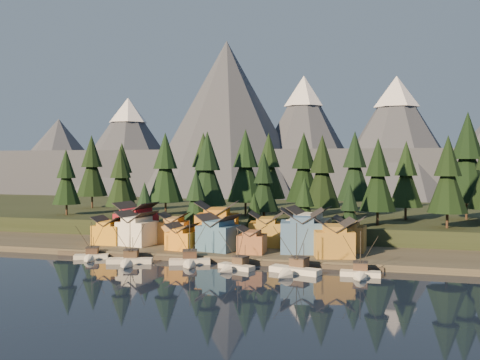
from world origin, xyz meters
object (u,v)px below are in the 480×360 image
(boat_3, at_px, (190,256))
(house_front_0, at_px, (109,229))
(boat_0, at_px, (91,251))
(house_back_0, at_px, (136,220))
(boat_5, at_px, (293,264))
(boat_6, at_px, (360,267))
(house_front_1, at_px, (137,227))
(house_back_1, at_px, (174,227))
(boat_4, at_px, (234,261))
(boat_1, at_px, (129,255))

(boat_3, height_order, house_front_0, boat_3)
(boat_0, xyz_separation_m, house_back_0, (0.64, 23.16, 5.15))
(boat_0, distance_m, boat_5, 50.25)
(house_back_0, bearing_deg, boat_6, -14.59)
(boat_6, relative_size, house_back_0, 0.95)
(boat_0, distance_m, boat_3, 25.59)
(boat_5, height_order, house_front_1, boat_5)
(boat_5, xyz_separation_m, house_back_0, (-49.45, 27.06, 4.94))
(boat_5, bearing_deg, house_back_1, 162.44)
(boat_4, height_order, house_back_1, house_back_1)
(boat_3, height_order, boat_4, boat_3)
(boat_5, relative_size, house_back_0, 1.12)
(boat_0, distance_m, house_front_1, 16.35)
(boat_5, bearing_deg, boat_0, -168.19)
(house_front_0, relative_size, house_front_1, 0.74)
(boat_6, bearing_deg, boat_0, 175.68)
(house_front_0, bearing_deg, house_front_1, 3.17)
(house_front_1, bearing_deg, boat_1, -58.35)
(boat_1, relative_size, house_back_1, 1.42)
(boat_4, relative_size, house_back_0, 0.92)
(boat_5, xyz_separation_m, house_front_0, (-53.17, 18.36, 3.26))
(boat_6, bearing_deg, boat_5, -178.04)
(house_front_0, distance_m, house_back_0, 9.61)
(boat_1, height_order, boat_5, boat_5)
(boat_3, xyz_separation_m, house_front_0, (-28.66, 14.58, 3.26))
(boat_0, height_order, boat_1, boat_1)
(house_back_1, bearing_deg, boat_6, -31.25)
(house_front_1, distance_m, house_back_1, 10.11)
(house_back_1, bearing_deg, boat_4, -50.94)
(boat_1, relative_size, boat_5, 0.95)
(boat_1, distance_m, house_back_0, 28.88)
(boat_0, xyz_separation_m, boat_6, (63.98, -3.04, 0.10))
(boat_6, xyz_separation_m, house_front_1, (-59.07, 18.03, 4.20))
(boat_1, xyz_separation_m, boat_5, (38.37, -0.87, 0.13))
(house_back_1, bearing_deg, house_front_1, -150.48)
(house_back_0, distance_m, house_back_1, 12.75)
(boat_1, xyz_separation_m, house_back_0, (-11.08, 26.19, 5.07))
(boat_4, xyz_separation_m, house_front_0, (-39.98, 17.26, 3.50))
(boat_3, xyz_separation_m, boat_5, (24.51, -3.78, -0.00))
(boat_4, xyz_separation_m, house_front_1, (-31.99, 17.80, 4.32))
(boat_4, distance_m, house_front_1, 36.86)
(boat_6, relative_size, house_back_1, 1.26)
(house_front_1, height_order, house_back_0, house_back_0)
(house_back_0, bearing_deg, boat_4, -27.73)
(boat_0, relative_size, house_back_1, 1.22)
(house_front_0, xyz_separation_m, house_front_1, (7.99, 0.54, 0.82))
(boat_6, height_order, house_back_0, house_back_0)
(house_front_1, bearing_deg, boat_6, -6.02)
(boat_1, bearing_deg, house_back_1, 70.00)
(boat_5, bearing_deg, house_back_0, 167.58)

